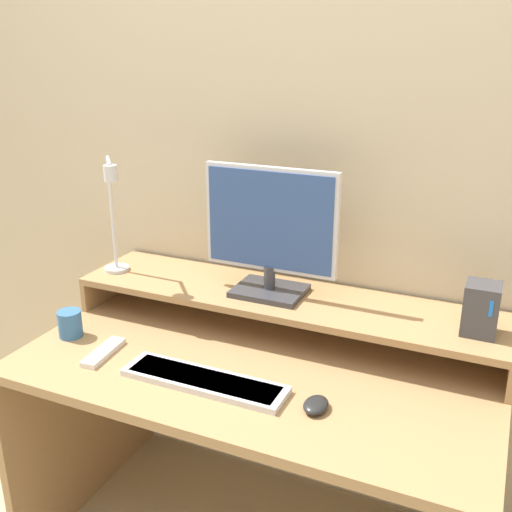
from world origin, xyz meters
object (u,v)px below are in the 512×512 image
(mouse, at_px, (316,405))
(monitor, at_px, (270,231))
(remote_control, at_px, (104,352))
(router_dock, at_px, (481,309))
(mug, at_px, (70,324))
(desk_lamp, at_px, (113,217))
(keyboard, at_px, (204,381))

(mouse, bearing_deg, monitor, 127.37)
(monitor, relative_size, remote_control, 2.41)
(router_dock, xyz_separation_m, mug, (-1.18, -0.29, -0.15))
(desk_lamp, bearing_deg, monitor, 7.73)
(router_dock, bearing_deg, keyboard, -150.93)
(monitor, xyz_separation_m, keyboard, (-0.03, -0.38, -0.32))
(router_dock, distance_m, remote_control, 1.08)
(router_dock, bearing_deg, monitor, 178.34)
(keyboard, bearing_deg, mouse, 1.79)
(desk_lamp, relative_size, mouse, 4.66)
(keyboard, distance_m, mouse, 0.32)
(remote_control, relative_size, mug, 2.08)
(router_dock, relative_size, mug, 1.70)
(keyboard, relative_size, mug, 5.47)
(monitor, xyz_separation_m, mug, (-0.55, -0.31, -0.29))
(mouse, height_order, mug, mug)
(desk_lamp, height_order, remote_control, desk_lamp)
(keyboard, xyz_separation_m, mug, (-0.52, 0.07, 0.03))
(monitor, height_order, remote_control, monitor)
(monitor, bearing_deg, remote_control, -136.01)
(keyboard, distance_m, remote_control, 0.35)
(keyboard, relative_size, mouse, 5.39)
(desk_lamp, distance_m, router_dock, 1.17)
(keyboard, bearing_deg, router_dock, 29.07)
(remote_control, bearing_deg, mug, 161.69)
(monitor, height_order, desk_lamp, monitor)
(keyboard, bearing_deg, desk_lamp, 148.15)
(keyboard, height_order, remote_control, keyboard)
(desk_lamp, distance_m, remote_control, 0.46)
(keyboard, bearing_deg, remote_control, 176.94)
(monitor, xyz_separation_m, desk_lamp, (-0.53, -0.07, 0.00))
(remote_control, bearing_deg, monitor, 43.99)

